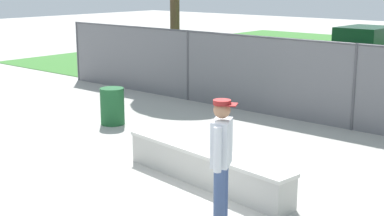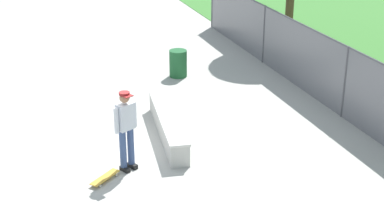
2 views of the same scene
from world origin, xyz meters
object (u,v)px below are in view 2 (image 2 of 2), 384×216
skateboard (105,177)px  trash_bin (178,63)px  skateboarder (126,127)px  concrete_ledge (168,125)px

skateboard → trash_bin: (-5.83, 3.51, 0.36)m
skateboarder → trash_bin: 6.25m
skateboarder → trash_bin: skateboarder is taller
skateboarder → skateboard: 1.17m
concrete_ledge → skateboard: concrete_ledge is taller
skateboarder → trash_bin: bearing=151.9°
trash_bin → skateboarder: bearing=-28.1°
concrete_ledge → skateboard: 2.59m
concrete_ledge → skateboard: (1.72, -1.93, -0.22)m
concrete_ledge → trash_bin: (-4.11, 1.58, 0.14)m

